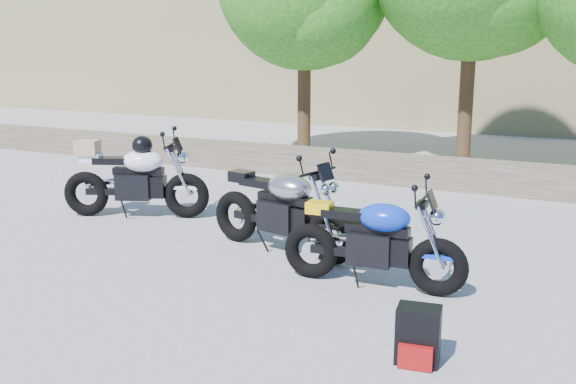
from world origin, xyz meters
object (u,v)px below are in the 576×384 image
object	(u,v)px
white_bike	(135,177)
silver_bike	(282,210)
blue_bike	(374,242)
backpack	(418,336)

from	to	relation	value
white_bike	silver_bike	bearing A→B (deg)	-33.58
white_bike	blue_bike	size ratio (longest dim) A/B	1.06
white_bike	blue_bike	xyz separation A→B (m)	(3.87, -1.11, -0.11)
silver_bike	blue_bike	xyz separation A→B (m)	(1.30, -0.58, -0.04)
silver_bike	white_bike	world-z (taller)	white_bike
silver_bike	white_bike	xyz separation A→B (m)	(-2.57, 0.52, 0.06)
silver_bike	blue_bike	bearing A→B (deg)	-12.72
silver_bike	backpack	bearing A→B (deg)	-31.02
white_bike	backpack	distance (m)	5.30
silver_bike	white_bike	size ratio (longest dim) A/B	1.02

